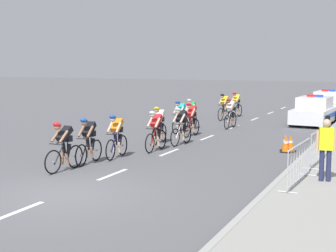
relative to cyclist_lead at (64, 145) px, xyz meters
The scene contains 23 objects.
ground_plane 2.81m from the cyclist_lead, 53.95° to the right, with size 160.00×160.00×0.00m, color #56565B.
kerb_edge 13.40m from the cyclist_lead, 62.08° to the left, with size 0.16×60.00×0.13m, color #9E9E99.
lane_markings_centre 10.36m from the cyclist_lead, 81.17° to the left, with size 0.14×29.60×0.01m.
cyclist_lead is the anchor object (origin of this frame).
cyclist_second 1.22m from the cyclist_lead, 86.33° to the left, with size 0.44×1.72×1.56m.
cyclist_third 2.48m from the cyclist_lead, 80.97° to the left, with size 0.45×1.72×1.56m.
cyclist_fourth 4.36m from the cyclist_lead, 76.58° to the left, with size 0.42×1.72×1.56m.
cyclist_fifth 6.07m from the cyclist_lead, 77.56° to the left, with size 0.44×1.72×1.56m.
cyclist_sixth 5.89m from the cyclist_lead, 86.48° to the left, with size 0.45×1.72×1.56m.
cyclist_seventh 8.34m from the cyclist_lead, 84.59° to the left, with size 0.42×1.72×1.56m.
cyclist_eighth 9.07m from the cyclist_lead, 90.58° to the left, with size 0.42×1.72×1.56m.
cyclist_ninth 11.75m from the cyclist_lead, 82.48° to the left, with size 0.43×1.72×1.56m.
cyclist_tenth 10.40m from the cyclist_lead, 90.46° to the left, with size 0.43×1.72×1.56m.
cyclist_eleventh 14.98m from the cyclist_lead, 89.61° to the left, with size 0.45×1.72×1.56m.
cyclist_twelfth 16.71m from the cyclist_lead, 89.01° to the left, with size 0.45×1.72×1.56m.
police_car_nearest 15.98m from the cyclist_lead, 71.26° to the left, with size 2.20×4.50×1.59m.
police_car_second 21.50m from the cyclist_lead, 76.19° to the left, with size 2.07×4.44×1.59m.
crowd_barrier_front 6.90m from the cyclist_lead, ahead, with size 0.62×2.32×1.07m.
crowd_barrier_middle 7.94m from the cyclist_lead, 29.14° to the left, with size 0.63×2.32×1.07m.
traffic_cone_near 8.37m from the cyclist_lead, 47.84° to the left, with size 0.36×0.36×0.64m.
traffic_cone_mid 8.14m from the cyclist_lead, 47.70° to the left, with size 0.36×0.36×0.64m.
traffic_cone_far 8.35m from the cyclist_lead, 49.73° to the left, with size 0.36×0.36×0.64m.
spectator_closest 7.58m from the cyclist_lead, 11.15° to the left, with size 0.52×0.30×1.68m.
Camera 1 is at (7.47, -9.87, 3.26)m, focal length 52.90 mm.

